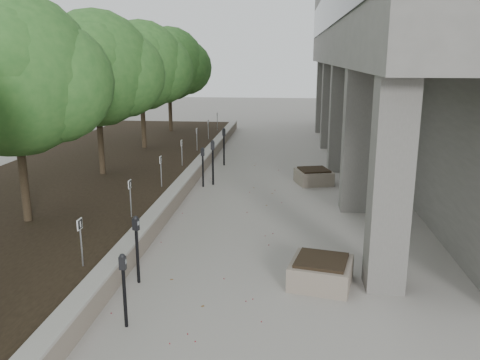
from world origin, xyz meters
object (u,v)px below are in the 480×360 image
at_px(parking_meter_4, 213,163).
at_px(crabapple_tree_5, 169,79).
at_px(crabapple_tree_3, 97,93).
at_px(parking_meter_1, 124,291).
at_px(planter_front, 321,272).
at_px(crabapple_tree_4, 141,85).
at_px(planter_back, 314,176).
at_px(crabapple_tree_2, 16,109).
at_px(parking_meter_3, 203,167).
at_px(parking_meter_5, 224,147).
at_px(parking_meter_2, 137,250).

bearing_deg(parking_meter_4, crabapple_tree_5, 104.03).
height_order(crabapple_tree_3, crabapple_tree_5, same).
relative_size(parking_meter_1, planter_front, 1.13).
bearing_deg(crabapple_tree_4, crabapple_tree_3, -90.00).
xyz_separation_m(crabapple_tree_5, parking_meter_4, (3.77, -9.62, -2.34)).
distance_m(planter_front, planter_back, 7.89).
bearing_deg(planter_front, planter_back, 88.50).
bearing_deg(parking_meter_1, parking_meter_4, 88.90).
relative_size(crabapple_tree_2, crabapple_tree_5, 1.00).
distance_m(crabapple_tree_4, parking_meter_1, 14.60).
distance_m(parking_meter_1, parking_meter_3, 8.97).
xyz_separation_m(parking_meter_1, parking_meter_5, (-0.01, 12.42, 0.12)).
relative_size(crabapple_tree_5, parking_meter_3, 4.00).
bearing_deg(crabapple_tree_2, parking_meter_3, 55.62).
relative_size(crabapple_tree_4, parking_meter_2, 3.95).
xyz_separation_m(crabapple_tree_5, parking_meter_1, (3.75, -18.89, -2.48)).
xyz_separation_m(crabapple_tree_3, parking_meter_1, (3.75, -8.89, -2.48)).
distance_m(crabapple_tree_2, parking_meter_4, 6.98).
height_order(crabapple_tree_3, planter_back, crabapple_tree_3).
height_order(crabapple_tree_4, parking_meter_2, crabapple_tree_4).
bearing_deg(planter_back, parking_meter_5, 142.86).
height_order(crabapple_tree_2, parking_meter_2, crabapple_tree_2).
height_order(crabapple_tree_5, planter_back, crabapple_tree_5).
relative_size(parking_meter_1, planter_back, 1.14).
distance_m(parking_meter_1, parking_meter_2, 1.64).
bearing_deg(crabapple_tree_5, parking_meter_5, -60.00).
bearing_deg(crabapple_tree_4, parking_meter_5, -21.46).
relative_size(crabapple_tree_3, planter_front, 4.79).
bearing_deg(planter_front, crabapple_tree_3, 135.08).
xyz_separation_m(crabapple_tree_2, parking_meter_2, (3.47, -2.28, -2.43)).
height_order(crabapple_tree_2, parking_meter_1, crabapple_tree_2).
distance_m(parking_meter_2, parking_meter_5, 10.81).
bearing_deg(planter_back, parking_meter_4, -171.71).
relative_size(parking_meter_1, parking_meter_5, 0.84).
xyz_separation_m(crabapple_tree_3, planter_back, (7.23, 0.89, -2.86)).
height_order(crabapple_tree_5, planter_front, crabapple_tree_5).
xyz_separation_m(crabapple_tree_2, crabapple_tree_3, (0.00, 5.00, 0.00)).
bearing_deg(parking_meter_4, parking_meter_3, -141.09).
bearing_deg(crabapple_tree_3, parking_meter_3, 1.28).
bearing_deg(parking_meter_1, crabapple_tree_3, 111.87).
height_order(crabapple_tree_2, parking_meter_4, crabapple_tree_2).
distance_m(parking_meter_4, parking_meter_5, 3.15).
bearing_deg(parking_meter_1, parking_meter_2, 98.92).
relative_size(crabapple_tree_5, planter_back, 4.82).
distance_m(crabapple_tree_4, parking_meter_2, 12.99).
distance_m(parking_meter_4, planter_front, 8.09).
height_order(parking_meter_2, planter_back, parking_meter_2).
height_order(crabapple_tree_4, crabapple_tree_5, same).
bearing_deg(parking_meter_3, crabapple_tree_5, 113.14).
bearing_deg(crabapple_tree_2, parking_meter_5, 66.36).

